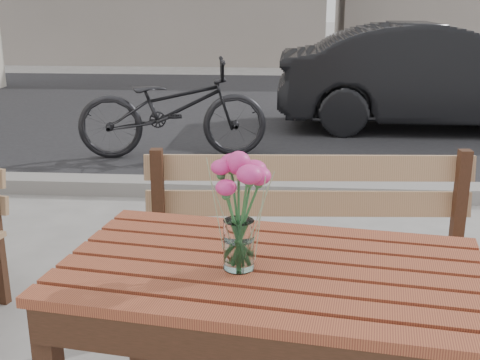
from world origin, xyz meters
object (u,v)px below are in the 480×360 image
object	(u,v)px
parked_car	(438,77)
bicycle	(172,109)
main_table	(270,303)
main_vase	(239,197)

from	to	relation	value
parked_car	bicycle	world-z (taller)	parked_car
main_table	parked_car	size ratio (longest dim) A/B	0.35
parked_car	bicycle	size ratio (longest dim) A/B	2.05
main_vase	bicycle	bearing A→B (deg)	103.19
main_table	bicycle	size ratio (longest dim) A/B	0.73
main_table	main_vase	distance (m)	0.37
main_table	main_vase	size ratio (longest dim) A/B	3.81
parked_car	main_vase	bearing A→B (deg)	161.99
main_vase	parked_car	xyz separation A→B (m)	(1.98, 5.89, -0.37)
main_vase	bicycle	xyz separation A→B (m)	(-1.00, 4.27, -0.51)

